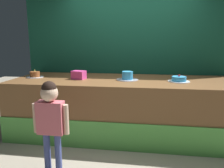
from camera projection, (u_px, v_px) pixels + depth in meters
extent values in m
plane|color=#ADA38E|center=(124.00, 151.00, 3.13)|extent=(12.00, 12.00, 0.00)
cube|color=brown|center=(127.00, 107.00, 3.66)|extent=(3.84, 1.27, 0.95)
cube|color=#59B24C|center=(124.00, 137.00, 3.08)|extent=(3.84, 0.02, 0.43)
cube|color=#144C38|center=(130.00, 50.00, 4.19)|extent=(4.17, 0.08, 2.81)
cylinder|color=#3F4C8C|center=(47.00, 152.00, 2.60)|extent=(0.08, 0.08, 0.50)
cylinder|color=#3F4C8C|center=(58.00, 153.00, 2.58)|extent=(0.08, 0.08, 0.50)
cube|color=#D86672|center=(51.00, 118.00, 2.50)|extent=(0.31, 0.14, 0.39)
cylinder|color=beige|center=(36.00, 118.00, 2.53)|extent=(0.06, 0.06, 0.36)
cylinder|color=beige|center=(66.00, 120.00, 2.48)|extent=(0.06, 0.06, 0.36)
sphere|color=beige|center=(49.00, 93.00, 2.44)|extent=(0.20, 0.20, 0.20)
sphere|color=black|center=(49.00, 88.00, 2.43)|extent=(0.17, 0.17, 0.17)
cube|color=#E14193|center=(79.00, 75.00, 3.60)|extent=(0.24, 0.20, 0.14)
cylinder|color=silver|center=(35.00, 77.00, 3.78)|extent=(0.30, 0.30, 0.01)
cylinder|color=brown|center=(35.00, 74.00, 3.77)|extent=(0.17, 0.17, 0.09)
cone|color=#F2E566|center=(35.00, 70.00, 3.75)|extent=(0.02, 0.02, 0.05)
cylinder|color=silver|center=(127.00, 80.00, 3.53)|extent=(0.36, 0.36, 0.01)
cylinder|color=#3399D8|center=(127.00, 75.00, 3.51)|extent=(0.18, 0.18, 0.13)
cylinder|color=white|center=(179.00, 81.00, 3.37)|extent=(0.34, 0.34, 0.01)
cylinder|color=#3399D8|center=(179.00, 79.00, 3.36)|extent=(0.22, 0.22, 0.07)
sphere|color=red|center=(179.00, 75.00, 3.35)|extent=(0.03, 0.03, 0.03)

